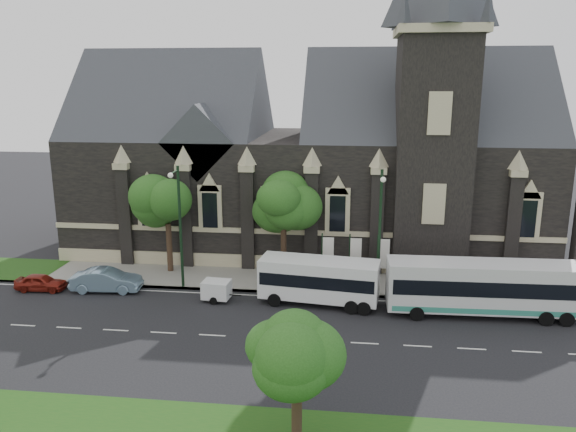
# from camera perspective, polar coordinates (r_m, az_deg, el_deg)

# --- Properties ---
(ground) EXTENTS (160.00, 160.00, 0.00)m
(ground) POSITION_cam_1_polar(r_m,az_deg,el_deg) (34.03, -7.80, -12.06)
(ground) COLOR black
(ground) RESTS_ON ground
(sidewalk) EXTENTS (80.00, 5.00, 0.15)m
(sidewalk) POSITION_cam_1_polar(r_m,az_deg,el_deg) (42.52, -4.65, -6.45)
(sidewalk) COLOR gray
(sidewalk) RESTS_ON ground
(museum) EXTENTS (40.00, 17.70, 29.90)m
(museum) POSITION_cam_1_polar(r_m,az_deg,el_deg) (48.91, 3.20, 6.04)
(museum) COLOR black
(museum) RESTS_ON ground
(tree_park_east) EXTENTS (3.40, 3.40, 6.28)m
(tree_park_east) POSITION_cam_1_polar(r_m,az_deg,el_deg) (22.75, 1.43, -12.72)
(tree_park_east) COLOR black
(tree_park_east) RESTS_ON ground
(tree_walk_right) EXTENTS (4.08, 4.08, 7.80)m
(tree_walk_right) POSITION_cam_1_polar(r_m,az_deg,el_deg) (41.56, -0.13, 1.37)
(tree_walk_right) COLOR black
(tree_walk_right) RESTS_ON ground
(tree_walk_left) EXTENTS (3.91, 3.91, 7.64)m
(tree_walk_left) POSITION_cam_1_polar(r_m,az_deg,el_deg) (43.53, -12.00, 1.53)
(tree_walk_left) COLOR black
(tree_walk_left) RESTS_ON ground
(street_lamp_near) EXTENTS (0.36, 1.88, 9.00)m
(street_lamp_near) POSITION_cam_1_polar(r_m,az_deg,el_deg) (38.00, 9.44, -1.11)
(street_lamp_near) COLOR black
(street_lamp_near) RESTS_ON ground
(street_lamp_mid) EXTENTS (0.36, 1.88, 9.00)m
(street_lamp_mid) POSITION_cam_1_polar(r_m,az_deg,el_deg) (39.78, -11.13, -0.50)
(street_lamp_mid) COLOR black
(street_lamp_mid) RESTS_ON ground
(banner_flag_left) EXTENTS (0.90, 0.10, 4.00)m
(banner_flag_left) POSITION_cam_1_polar(r_m,az_deg,el_deg) (40.57, 3.91, -4.00)
(banner_flag_left) COLOR black
(banner_flag_left) RESTS_ON ground
(banner_flag_center) EXTENTS (0.90, 0.10, 4.00)m
(banner_flag_center) POSITION_cam_1_polar(r_m,az_deg,el_deg) (40.54, 6.74, -4.08)
(banner_flag_center) COLOR black
(banner_flag_center) RESTS_ON ground
(banner_flag_right) EXTENTS (0.90, 0.10, 4.00)m
(banner_flag_right) POSITION_cam_1_polar(r_m,az_deg,el_deg) (40.61, 9.57, -4.15)
(banner_flag_right) COLOR black
(banner_flag_right) RESTS_ON ground
(tour_coach) EXTENTS (12.14, 3.01, 3.53)m
(tour_coach) POSITION_cam_1_polar(r_m,az_deg,el_deg) (37.80, 19.42, -6.89)
(tour_coach) COLOR silver
(tour_coach) RESTS_ON ground
(shuttle_bus) EXTENTS (8.21, 3.62, 3.07)m
(shuttle_bus) POSITION_cam_1_polar(r_m,az_deg,el_deg) (37.59, 3.23, -6.45)
(shuttle_bus) COLOR silver
(shuttle_bus) RESTS_ON ground
(box_trailer) EXTENTS (2.72, 1.60, 1.43)m
(box_trailer) POSITION_cam_1_polar(r_m,az_deg,el_deg) (38.61, -7.36, -7.51)
(box_trailer) COLOR silver
(box_trailer) RESTS_ON ground
(sedan) EXTENTS (5.07, 2.10, 1.63)m
(sedan) POSITION_cam_1_polar(r_m,az_deg,el_deg) (42.05, -18.17, -6.29)
(sedan) COLOR #728FA4
(sedan) RESTS_ON ground
(car_far_red) EXTENTS (3.63, 1.59, 1.22)m
(car_far_red) POSITION_cam_1_polar(r_m,az_deg,el_deg) (43.93, -24.07, -6.25)
(car_far_red) COLOR maroon
(car_far_red) RESTS_ON ground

